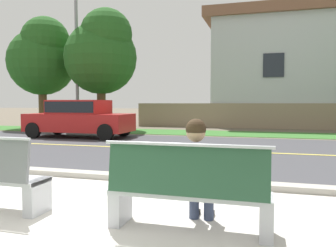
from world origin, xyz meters
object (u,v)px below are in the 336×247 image
Objects in this scene: shade_tree_left at (102,52)px; seated_person_grey at (197,169)px; shade_tree_far_left at (43,57)px; bench_right at (188,192)px; streetlamp at (78,43)px; car_red_near at (79,117)px.

seated_person_grey is at bearing -58.81° from shade_tree_left.
bench_right is at bearing -48.69° from shade_tree_far_left.
shade_tree_left is (1.08, 0.50, -0.47)m from streetlamp.
shade_tree_far_left reaches higher than car_red_near.
bench_right is at bearing -59.40° from shade_tree_left.
streetlamp reaches higher than car_red_near.
car_red_near is 4.90m from shade_tree_left.
car_red_near is 6.94m from shade_tree_far_left.
car_red_near is at bearing -40.86° from shade_tree_far_left.
seated_person_grey is 10.74m from car_red_near.
shade_tree_far_left is (-4.67, 4.04, 3.15)m from car_red_near.
streetlamp is 1.28× the size of shade_tree_left.
shade_tree_far_left reaches higher than seated_person_grey.
shade_tree_far_left is 3.91m from shade_tree_left.
shade_tree_far_left is (-11.17, 12.71, 3.55)m from bench_right.
car_red_near is 5.17m from streetlamp.
shade_tree_far_left is 0.99× the size of shade_tree_left.
car_red_near is at bearing -77.83° from shade_tree_left.
streetlamp is at bearing -17.71° from shade_tree_far_left.
seated_person_grey is 0.20× the size of shade_tree_left.
shade_tree_left is at bearing 121.19° from seated_person_grey.
bench_right is 14.75m from shade_tree_left.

